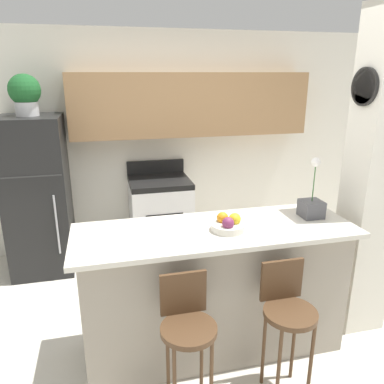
# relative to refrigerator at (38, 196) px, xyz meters

# --- Properties ---
(ground_plane) EXTENTS (14.00, 14.00, 0.00)m
(ground_plane) POSITION_rel_refrigerator_xyz_m (1.44, -1.68, -0.83)
(ground_plane) COLOR beige
(wall_back) EXTENTS (5.60, 0.38, 2.55)m
(wall_back) POSITION_rel_refrigerator_xyz_m (1.56, 0.33, 0.63)
(wall_back) COLOR silver
(wall_back) RESTS_ON ground_plane
(pillar_right) EXTENTS (0.38, 0.32, 2.55)m
(pillar_right) POSITION_rel_refrigerator_xyz_m (2.72, -1.66, 0.45)
(pillar_right) COLOR silver
(pillar_right) RESTS_ON ground_plane
(counter_bar) EXTENTS (2.03, 0.69, 1.01)m
(counter_bar) POSITION_rel_refrigerator_xyz_m (1.44, -1.68, -0.32)
(counter_bar) COLOR gray
(counter_bar) RESTS_ON ground_plane
(refrigerator) EXTENTS (0.62, 0.72, 1.67)m
(refrigerator) POSITION_rel_refrigerator_xyz_m (0.00, 0.00, 0.00)
(refrigerator) COLOR black
(refrigerator) RESTS_ON ground_plane
(stove_range) EXTENTS (0.69, 0.63, 1.07)m
(stove_range) POSITION_rel_refrigerator_xyz_m (1.30, 0.05, -0.37)
(stove_range) COLOR white
(stove_range) RESTS_ON ground_plane
(bar_stool_left) EXTENTS (0.34, 0.34, 0.92)m
(bar_stool_left) POSITION_rel_refrigerator_xyz_m (1.11, -2.19, -0.23)
(bar_stool_left) COLOR #4C331E
(bar_stool_left) RESTS_ON ground_plane
(bar_stool_right) EXTENTS (0.34, 0.34, 0.92)m
(bar_stool_right) POSITION_rel_refrigerator_xyz_m (1.77, -2.19, -0.23)
(bar_stool_right) COLOR #4C331E
(bar_stool_right) RESTS_ON ground_plane
(potted_plant_on_fridge) EXTENTS (0.31, 0.31, 0.40)m
(potted_plant_on_fridge) POSITION_rel_refrigerator_xyz_m (-0.00, 0.00, 1.05)
(potted_plant_on_fridge) COLOR silver
(potted_plant_on_fridge) RESTS_ON refrigerator
(orchid_vase) EXTENTS (0.16, 0.16, 0.47)m
(orchid_vase) POSITION_rel_refrigerator_xyz_m (2.22, -1.64, 0.28)
(orchid_vase) COLOR #4C4C51
(orchid_vase) RESTS_ON counter_bar
(fruit_bowl) EXTENTS (0.24, 0.24, 0.12)m
(fruit_bowl) POSITION_rel_refrigerator_xyz_m (1.51, -1.74, 0.22)
(fruit_bowl) COLOR silver
(fruit_bowl) RESTS_ON counter_bar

